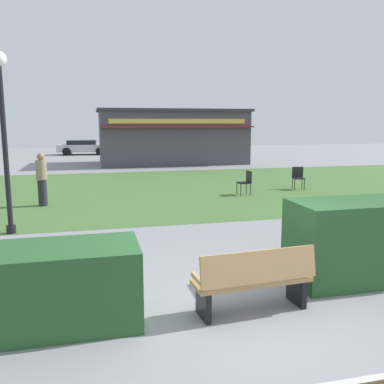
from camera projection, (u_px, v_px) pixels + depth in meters
name	position (u px, v px, depth m)	size (l,w,h in m)	color
ground_plane	(241.00, 309.00, 5.91)	(80.00, 80.00, 0.00)	gray
lawn_patch	(145.00, 189.00, 16.48)	(36.00, 12.00, 0.01)	#446B33
park_bench	(254.00, 280.00, 5.74)	(1.73, 0.65, 0.95)	tan
hedge_left	(62.00, 286.00, 5.40)	(2.01, 1.10, 1.07)	#28562B
hedge_right	(368.00, 240.00, 6.97)	(2.67, 1.10, 1.37)	#28562B
ornamental_grass_behind_left	(316.00, 238.00, 7.60)	(0.54, 0.54, 1.09)	#D1BC7F
ornamental_grass_behind_right	(329.00, 246.00, 7.34)	(0.75, 0.75, 0.96)	#D1BC7F
lamppost_mid	(3.00, 122.00, 9.50)	(0.36, 0.36, 4.25)	black
food_kiosk	(172.00, 136.00, 26.89)	(9.52, 5.13, 3.47)	#47424C
cafe_chair_west	(298.00, 176.00, 16.46)	(0.54, 0.54, 0.89)	black
cafe_chair_east	(246.00, 181.00, 15.18)	(0.46, 0.46, 0.89)	black
person_strolling	(42.00, 179.00, 13.11)	(0.34, 0.34, 1.69)	#23232D
parked_car_west_slot	(84.00, 147.00, 34.11)	(4.31, 2.26, 1.20)	#B7BABF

